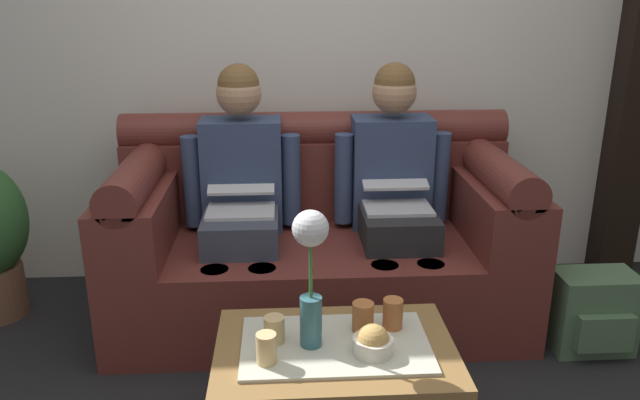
% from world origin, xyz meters
% --- Properties ---
extents(back_wall_patterned, '(6.00, 0.12, 2.90)m').
position_xyz_m(back_wall_patterned, '(0.00, 1.70, 1.45)').
color(back_wall_patterned, silver).
rests_on(back_wall_patterned, ground_plane).
extents(couch, '(1.92, 0.88, 0.96)m').
position_xyz_m(couch, '(0.00, 1.17, 0.38)').
color(couch, maroon).
rests_on(couch, ground_plane).
extents(person_left, '(0.56, 0.67, 1.22)m').
position_xyz_m(person_left, '(-0.36, 1.17, 0.66)').
color(person_left, '#383D4C').
rests_on(person_left, ground_plane).
extents(person_right, '(0.56, 0.67, 1.22)m').
position_xyz_m(person_right, '(0.36, 1.17, 0.66)').
color(person_right, '#232326').
rests_on(person_right, ground_plane).
extents(coffee_table, '(0.81, 0.56, 0.41)m').
position_xyz_m(coffee_table, '(0.00, 0.19, 0.34)').
color(coffee_table, olive).
rests_on(coffee_table, ground_plane).
extents(flower_vase, '(0.12, 0.12, 0.48)m').
position_xyz_m(flower_vase, '(-0.08, 0.19, 0.70)').
color(flower_vase, '#336672').
rests_on(flower_vase, coffee_table).
extents(snack_bowl, '(0.13, 0.13, 0.11)m').
position_xyz_m(snack_bowl, '(0.12, 0.13, 0.44)').
color(snack_bowl, silver).
rests_on(snack_bowl, coffee_table).
extents(cup_near_left, '(0.07, 0.07, 0.10)m').
position_xyz_m(cup_near_left, '(-0.23, 0.09, 0.46)').
color(cup_near_left, '#DBB77A').
rests_on(cup_near_left, coffee_table).
extents(cup_near_right, '(0.07, 0.07, 0.09)m').
position_xyz_m(cup_near_right, '(-0.21, 0.22, 0.45)').
color(cup_near_right, '#DBB77A').
rests_on(cup_near_right, coffee_table).
extents(cup_far_center, '(0.07, 0.07, 0.11)m').
position_xyz_m(cup_far_center, '(0.21, 0.28, 0.46)').
color(cup_far_center, '#B26633').
rests_on(cup_far_center, coffee_table).
extents(cup_far_left, '(0.08, 0.08, 0.11)m').
position_xyz_m(cup_far_left, '(0.10, 0.27, 0.46)').
color(cup_far_left, '#B26633').
rests_on(cup_far_left, coffee_table).
extents(backpack_right, '(0.35, 0.26, 0.36)m').
position_xyz_m(backpack_right, '(1.20, 0.74, 0.18)').
color(backpack_right, '#4C6B4C').
rests_on(backpack_right, ground_plane).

